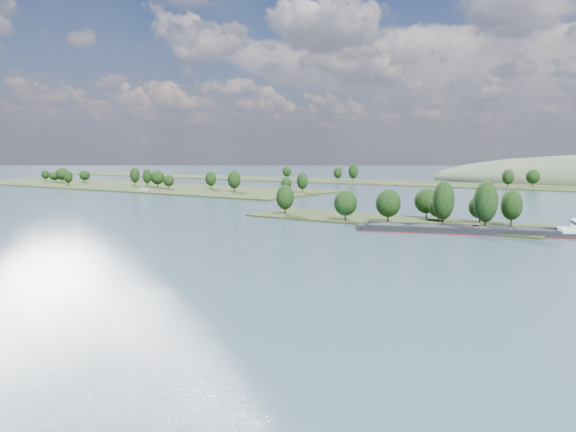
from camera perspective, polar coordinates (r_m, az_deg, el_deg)
The scene contains 6 objects.
ground at distance 138.89m, azimuth 0.27°, elevation -3.04°, with size 1800.00×1800.00×0.00m, color #395262.
tree_island at distance 187.36m, azimuth 11.97°, elevation 0.51°, with size 100.00×30.13×15.54m.
left_bank at distance 397.30m, azimuth -16.16°, elevation 3.02°, with size 300.00×80.00×14.07m.
back_shoreline at distance 400.26m, azimuth 24.12°, elevation 2.70°, with size 900.00×60.00×15.06m.
cargo_barge at distance 169.01m, azimuth 20.71°, elevation -1.35°, with size 69.10×29.91×9.48m.
motorboat at distance 337.68m, azimuth -14.33°, elevation 2.58°, with size 2.48×6.60×2.55m, color white.
Camera 1 is at (76.18, 6.15, 22.93)m, focal length 35.00 mm.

